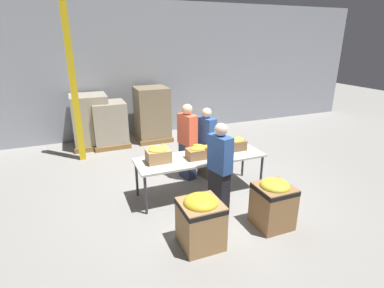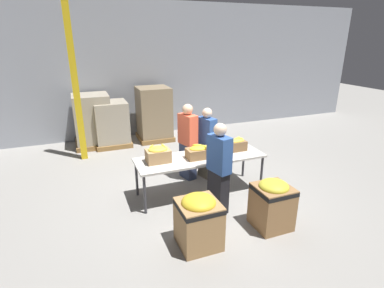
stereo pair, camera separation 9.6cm
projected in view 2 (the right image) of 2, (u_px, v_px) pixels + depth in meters
The scene contains 15 objects.
ground_plane at pixel (200, 192), 6.06m from camera, with size 30.00×30.00×0.00m, color gray.
wall_back at pixel (146, 70), 9.20m from camera, with size 16.00×0.08×4.00m.
sorting_table at pixel (200, 159), 5.81m from camera, with size 2.51×0.83×0.78m.
banana_box_0 at pixel (158, 154), 5.51m from camera, with size 0.44×0.31×0.32m.
banana_box_1 at pixel (199, 152), 5.70m from camera, with size 0.48×0.32×0.27m.
banana_box_2 at pixel (235, 144), 6.09m from camera, with size 0.42×0.26×0.27m.
volunteer_0 at pixel (207, 144), 6.49m from camera, with size 0.32×0.46×1.57m.
volunteer_1 at pixel (219, 169), 5.16m from camera, with size 0.31×0.48×1.63m.
volunteer_2 at pixel (188, 142), 6.43m from camera, with size 0.33×0.49×1.66m.
donation_bin_0 at pixel (199, 219), 4.39m from camera, with size 0.60×0.60×0.83m.
donation_bin_1 at pixel (272, 202), 4.83m from camera, with size 0.57×0.57×0.83m.
support_pillar at pixel (75, 80), 7.10m from camera, with size 0.15×0.15×4.00m.
pallet_stack_0 at pixel (154, 114), 8.98m from camera, with size 1.01×1.01×1.59m.
pallet_stack_1 at pixel (112, 124), 8.54m from camera, with size 0.98×0.98×1.27m.
pallet_stack_2 at pixel (93, 121), 8.48m from camera, with size 1.05×1.05×1.48m.
Camera 2 is at (-2.11, -4.95, 2.95)m, focal length 28.00 mm.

